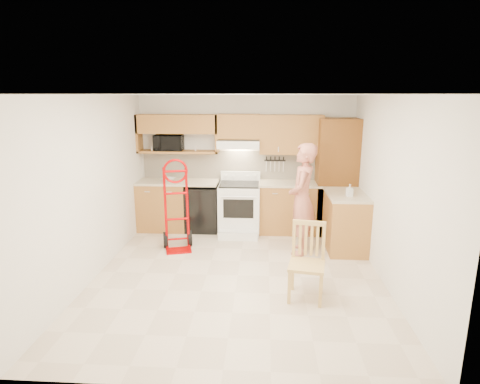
# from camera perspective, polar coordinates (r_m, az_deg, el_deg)

# --- Properties ---
(floor) EXTENTS (4.00, 4.50, 0.02)m
(floor) POSITION_cam_1_polar(r_m,az_deg,el_deg) (5.76, -0.32, -11.99)
(floor) COLOR #BFAB92
(floor) RESTS_ON ground
(ceiling) EXTENTS (4.00, 4.50, 0.02)m
(ceiling) POSITION_cam_1_polar(r_m,az_deg,el_deg) (5.19, -0.36, 13.95)
(ceiling) COLOR white
(ceiling) RESTS_ON ground
(wall_back) EXTENTS (4.00, 0.02, 2.50)m
(wall_back) POSITION_cam_1_polar(r_m,az_deg,el_deg) (7.55, 0.84, 4.28)
(wall_back) COLOR silver
(wall_back) RESTS_ON ground
(wall_front) EXTENTS (4.00, 0.02, 2.50)m
(wall_front) POSITION_cam_1_polar(r_m,az_deg,el_deg) (3.19, -3.15, -9.18)
(wall_front) COLOR silver
(wall_front) RESTS_ON ground
(wall_left) EXTENTS (0.02, 4.50, 2.50)m
(wall_left) POSITION_cam_1_polar(r_m,az_deg,el_deg) (5.83, -20.47, 0.56)
(wall_left) COLOR silver
(wall_left) RESTS_ON ground
(wall_right) EXTENTS (0.02, 4.50, 2.50)m
(wall_right) POSITION_cam_1_polar(r_m,az_deg,el_deg) (5.57, 20.75, -0.03)
(wall_right) COLOR silver
(wall_right) RESTS_ON ground
(backsplash) EXTENTS (3.92, 0.03, 0.55)m
(backsplash) POSITION_cam_1_polar(r_m,az_deg,el_deg) (7.53, 0.83, 3.87)
(backsplash) COLOR beige
(backsplash) RESTS_ON wall_back
(lower_cab_left) EXTENTS (0.90, 0.60, 0.90)m
(lower_cab_left) POSITION_cam_1_polar(r_m,az_deg,el_deg) (7.65, -10.97, -1.98)
(lower_cab_left) COLOR olive
(lower_cab_left) RESTS_ON ground
(dishwasher) EXTENTS (0.60, 0.60, 0.85)m
(dishwasher) POSITION_cam_1_polar(r_m,az_deg,el_deg) (7.51, -5.41, -2.29)
(dishwasher) COLOR black
(dishwasher) RESTS_ON ground
(lower_cab_right) EXTENTS (1.14, 0.60, 0.90)m
(lower_cab_right) POSITION_cam_1_polar(r_m,az_deg,el_deg) (7.43, 7.12, -2.31)
(lower_cab_right) COLOR olive
(lower_cab_right) RESTS_ON ground
(countertop_left) EXTENTS (1.50, 0.63, 0.04)m
(countertop_left) POSITION_cam_1_polar(r_m,az_deg,el_deg) (7.47, -8.91, 1.44)
(countertop_left) COLOR #B8A991
(countertop_left) RESTS_ON lower_cab_left
(countertop_right) EXTENTS (1.14, 0.63, 0.04)m
(countertop_right) POSITION_cam_1_polar(r_m,az_deg,el_deg) (7.31, 7.22, 1.23)
(countertop_right) COLOR #B8A991
(countertop_right) RESTS_ON lower_cab_right
(cab_return_right) EXTENTS (0.60, 1.00, 0.90)m
(cab_return_right) POSITION_cam_1_polar(r_m,az_deg,el_deg) (6.78, 14.89, -4.25)
(cab_return_right) COLOR olive
(cab_return_right) RESTS_ON ground
(countertop_return) EXTENTS (0.63, 1.00, 0.04)m
(countertop_return) POSITION_cam_1_polar(r_m,az_deg,el_deg) (6.66, 15.13, -0.40)
(countertop_return) COLOR #B8A991
(countertop_return) RESTS_ON cab_return_right
(pantry_tall) EXTENTS (0.70, 0.60, 2.10)m
(pantry_tall) POSITION_cam_1_polar(r_m,az_deg,el_deg) (7.38, 13.62, 2.10)
(pantry_tall) COLOR brown
(pantry_tall) RESTS_ON ground
(upper_cab_left) EXTENTS (1.50, 0.33, 0.34)m
(upper_cab_left) POSITION_cam_1_polar(r_m,az_deg,el_deg) (7.45, -8.99, 9.65)
(upper_cab_left) COLOR olive
(upper_cab_left) RESTS_ON wall_back
(upper_shelf_mw) EXTENTS (1.50, 0.33, 0.04)m
(upper_shelf_mw) POSITION_cam_1_polar(r_m,az_deg,el_deg) (7.51, -8.84, 5.77)
(upper_shelf_mw) COLOR olive
(upper_shelf_mw) RESTS_ON wall_back
(upper_cab_center) EXTENTS (0.76, 0.33, 0.44)m
(upper_cab_center) POSITION_cam_1_polar(r_m,az_deg,el_deg) (7.30, -0.16, 9.41)
(upper_cab_center) COLOR olive
(upper_cab_center) RESTS_ON wall_back
(upper_cab_right) EXTENTS (1.14, 0.33, 0.70)m
(upper_cab_right) POSITION_cam_1_polar(r_m,az_deg,el_deg) (7.31, 7.37, 8.21)
(upper_cab_right) COLOR olive
(upper_cab_right) RESTS_ON wall_back
(range_hood) EXTENTS (0.76, 0.46, 0.14)m
(range_hood) POSITION_cam_1_polar(r_m,az_deg,el_deg) (7.26, -0.19, 6.94)
(range_hood) COLOR white
(range_hood) RESTS_ON wall_back
(knife_strip) EXTENTS (0.40, 0.05, 0.29)m
(knife_strip) POSITION_cam_1_polar(r_m,az_deg,el_deg) (7.49, 5.04, 4.08)
(knife_strip) COLOR black
(knife_strip) RESTS_ON backsplash
(microwave) EXTENTS (0.53, 0.37, 0.29)m
(microwave) POSITION_cam_1_polar(r_m,az_deg,el_deg) (7.53, -10.20, 7.00)
(microwave) COLOR black
(microwave) RESTS_ON upper_shelf_mw
(range) EXTENTS (0.74, 0.98, 1.10)m
(range) POSITION_cam_1_polar(r_m,az_deg,el_deg) (7.25, -0.11, -1.79)
(range) COLOR white
(range) RESTS_ON ground
(person) EXTENTS (0.55, 0.72, 1.78)m
(person) POSITION_cam_1_polar(r_m,az_deg,el_deg) (6.34, 8.92, -1.06)
(person) COLOR #BB6A55
(person) RESTS_ON ground
(hand_truck) EXTENTS (0.65, 0.62, 1.36)m
(hand_truck) POSITION_cam_1_polar(r_m,az_deg,el_deg) (6.53, -9.07, -2.52)
(hand_truck) COLOR #A60001
(hand_truck) RESTS_ON ground
(dining_chair) EXTENTS (0.51, 0.54, 0.96)m
(dining_chair) POSITION_cam_1_polar(r_m,az_deg,el_deg) (5.04, 9.59, -9.98)
(dining_chair) COLOR tan
(dining_chair) RESTS_ON ground
(soap_bottle) EXTENTS (0.11, 0.11, 0.19)m
(soap_bottle) POSITION_cam_1_polar(r_m,az_deg,el_deg) (6.47, 15.48, 0.25)
(soap_bottle) COLOR white
(soap_bottle) RESTS_ON countertop_return
(bowl) EXTENTS (0.27, 0.27, 0.06)m
(bowl) POSITION_cam_1_polar(r_m,az_deg,el_deg) (7.50, -10.23, 1.81)
(bowl) COLOR white
(bowl) RESTS_ON countertop_left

